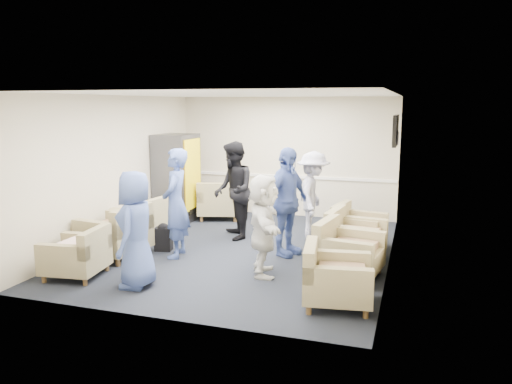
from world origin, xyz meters
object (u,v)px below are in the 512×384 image
(armchair_right_far, at_px, (356,230))
(person_front_left, at_px, (136,229))
(armchair_corner, at_px, (220,203))
(vending_machine, at_px, (177,178))
(armchair_left_near, at_px, (79,256))
(armchair_left_far, at_px, (144,222))
(armchair_right_near, at_px, (333,280))
(person_front_right, at_px, (264,225))
(person_back_right, at_px, (313,195))
(person_mid_left, at_px, (176,203))
(person_mid_right, at_px, (286,202))
(armchair_left_mid, at_px, (118,235))
(armchair_right_midfar, at_px, (352,238))
(person_back_left, at_px, (233,191))
(armchair_right_midnear, at_px, (345,253))

(armchair_right_far, bearing_deg, person_front_left, 146.49)
(armchair_corner, relative_size, vending_machine, 0.59)
(armchair_left_near, height_order, armchair_left_far, armchair_left_far)
(armchair_right_near, height_order, person_front_right, person_front_right)
(person_back_right, bearing_deg, vending_machine, 75.16)
(armchair_right_far, distance_m, vending_machine, 4.12)
(armchair_right_far, bearing_deg, person_back_right, 75.51)
(armchair_right_near, bearing_deg, vending_machine, 39.57)
(armchair_right_far, relative_size, armchair_corner, 0.85)
(person_mid_left, xyz_separation_m, person_back_right, (1.95, 1.84, -0.08))
(armchair_right_near, xyz_separation_m, person_back_right, (-0.90, 3.10, 0.50))
(person_mid_left, relative_size, person_mid_right, 0.99)
(armchair_right_near, height_order, armchair_right_far, armchair_right_near)
(armchair_right_far, distance_m, person_mid_left, 3.22)
(armchair_right_far, xyz_separation_m, person_front_left, (-2.71, -2.88, 0.49))
(armchair_corner, bearing_deg, person_mid_right, 117.88)
(armchair_right_near, height_order, armchair_corner, armchair_corner)
(armchair_right_near, bearing_deg, armchair_left_near, 83.22)
(person_back_right, bearing_deg, person_mid_left, 127.91)
(armchair_left_near, bearing_deg, person_back_right, 131.21)
(armchair_left_far, height_order, armchair_corner, armchair_corner)
(armchair_right_near, height_order, person_mid_left, person_mid_left)
(armchair_left_mid, relative_size, person_front_right, 0.69)
(person_front_left, bearing_deg, armchair_corner, 177.02)
(armchair_right_midfar, bearing_deg, person_mid_left, 112.46)
(armchair_right_midfar, height_order, vending_machine, vending_machine)
(vending_machine, height_order, person_back_left, vending_machine)
(armchair_corner, xyz_separation_m, person_back_right, (2.31, -0.99, 0.47))
(person_back_left, bearing_deg, vending_machine, -148.60)
(person_mid_left, relative_size, person_front_right, 1.20)
(person_back_left, bearing_deg, person_front_right, 4.09)
(armchair_right_near, bearing_deg, person_mid_left, 57.75)
(armchair_right_midnear, bearing_deg, armchair_left_mid, 102.24)
(armchair_left_mid, xyz_separation_m, person_mid_right, (2.65, 0.98, 0.54))
(person_back_right, bearing_deg, armchair_corner, 61.28)
(person_front_left, xyz_separation_m, person_mid_right, (1.62, 2.08, 0.10))
(vending_machine, bearing_deg, person_back_right, -9.31)
(person_front_left, height_order, person_back_right, person_back_right)
(vending_machine, height_order, person_mid_right, vending_machine)
(armchair_left_mid, distance_m, person_back_left, 2.30)
(armchair_left_near, bearing_deg, armchair_corner, 165.52)
(armchair_left_near, distance_m, armchair_left_far, 2.11)
(person_mid_right, distance_m, person_front_right, 1.08)
(person_back_right, height_order, person_mid_right, person_mid_right)
(person_back_left, relative_size, person_mid_right, 1.01)
(person_back_left, height_order, person_mid_right, person_back_left)
(armchair_right_near, distance_m, person_mid_right, 2.28)
(armchair_right_near, distance_m, person_back_left, 3.57)
(armchair_right_midfar, bearing_deg, person_front_left, 136.14)
(armchair_corner, bearing_deg, vending_machine, 15.37)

